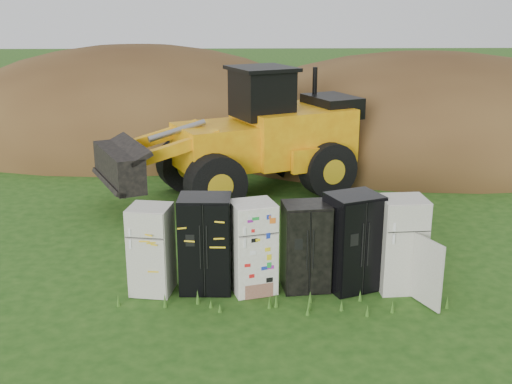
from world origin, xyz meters
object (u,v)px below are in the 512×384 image
(fridge_open_door, at_px, (401,244))
(fridge_dark_mid, at_px, (306,246))
(fridge_black_right, at_px, (353,242))
(fridge_leftmost, at_px, (151,249))
(wheel_loader, at_px, (233,134))
(fridge_black_side, at_px, (206,244))
(fridge_sticker, at_px, (253,247))

(fridge_open_door, bearing_deg, fridge_dark_mid, 173.75)
(fridge_black_right, bearing_deg, fridge_leftmost, 159.07)
(fridge_dark_mid, distance_m, fridge_open_door, 1.83)
(fridge_black_right, height_order, wheel_loader, wheel_loader)
(fridge_open_door, bearing_deg, fridge_black_right, 171.78)
(fridge_black_side, xyz_separation_m, wheel_loader, (0.47, 6.06, 0.87))
(fridge_leftmost, xyz_separation_m, fridge_black_side, (1.03, 0.07, 0.08))
(wheel_loader, bearing_deg, fridge_open_door, -86.36)
(fridge_sticker, distance_m, fridge_dark_mid, 1.03)
(fridge_dark_mid, relative_size, wheel_loader, 0.23)
(wheel_loader, bearing_deg, fridge_black_side, -118.98)
(fridge_black_side, relative_size, wheel_loader, 0.25)
(fridge_black_right, distance_m, wheel_loader, 6.56)
(fridge_black_side, xyz_separation_m, fridge_open_door, (3.76, -0.08, -0.02))
(fridge_dark_mid, bearing_deg, fridge_sticker, 178.60)
(fridge_sticker, distance_m, fridge_open_door, 2.85)
(fridge_leftmost, xyz_separation_m, fridge_sticker, (1.94, -0.01, 0.03))
(fridge_black_side, bearing_deg, fridge_dark_mid, 2.47)
(fridge_black_side, relative_size, fridge_black_right, 0.99)
(fridge_black_side, relative_size, fridge_sticker, 1.06)
(fridge_sticker, bearing_deg, fridge_dark_mid, -11.31)
(fridge_black_side, relative_size, fridge_dark_mid, 1.09)
(fridge_leftmost, distance_m, fridge_dark_mid, 2.96)
(fridge_black_side, height_order, fridge_sticker, fridge_black_side)
(fridge_black_side, height_order, fridge_dark_mid, fridge_black_side)
(fridge_sticker, xyz_separation_m, fridge_open_door, (2.85, 0.00, 0.03))
(fridge_sticker, height_order, fridge_black_right, fridge_black_right)
(fridge_dark_mid, bearing_deg, fridge_open_door, -8.65)
(fridge_sticker, xyz_separation_m, fridge_dark_mid, (1.02, 0.08, -0.03))
(fridge_open_door, relative_size, wheel_loader, 0.25)
(fridge_dark_mid, bearing_deg, wheel_loader, 97.47)
(wheel_loader, bearing_deg, fridge_leftmost, -128.32)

